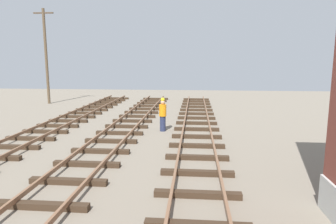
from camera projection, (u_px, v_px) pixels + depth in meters
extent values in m
cube|color=#38281C|center=(198.00, 194.00, 8.61)|extent=(2.50, 0.24, 0.18)
cube|color=#38281C|center=(197.00, 173.00, 10.26)|extent=(2.50, 0.24, 0.18)
cube|color=#38281C|center=(197.00, 157.00, 11.91)|extent=(2.50, 0.24, 0.18)
cube|color=#38281C|center=(197.00, 146.00, 13.56)|extent=(2.50, 0.24, 0.18)
cube|color=#38281C|center=(197.00, 137.00, 15.20)|extent=(2.50, 0.24, 0.18)
cube|color=#38281C|center=(197.00, 129.00, 16.85)|extent=(2.50, 0.24, 0.18)
cube|color=#38281C|center=(196.00, 123.00, 18.50)|extent=(2.50, 0.24, 0.18)
cube|color=#38281C|center=(196.00, 118.00, 20.15)|extent=(2.50, 0.24, 0.18)
cube|color=#38281C|center=(196.00, 114.00, 21.80)|extent=(2.50, 0.24, 0.18)
cube|color=#38281C|center=(196.00, 110.00, 23.44)|extent=(2.50, 0.24, 0.18)
cube|color=#38281C|center=(196.00, 107.00, 25.09)|extent=(2.50, 0.24, 0.18)
cube|color=#38281C|center=(196.00, 104.00, 26.74)|extent=(2.50, 0.24, 0.18)
cube|color=#38281C|center=(196.00, 101.00, 28.39)|extent=(2.50, 0.24, 0.18)
cube|color=#38281C|center=(196.00, 99.00, 30.03)|extent=(2.50, 0.24, 0.18)
cube|color=#38281C|center=(43.00, 206.00, 7.94)|extent=(2.50, 0.24, 0.18)
cube|color=#38281C|center=(68.00, 181.00, 9.54)|extent=(2.50, 0.24, 0.18)
cube|color=#38281C|center=(87.00, 164.00, 11.15)|extent=(2.50, 0.24, 0.18)
cube|color=#38281C|center=(100.00, 151.00, 12.75)|extent=(2.50, 0.24, 0.18)
cube|color=#38281C|center=(111.00, 141.00, 14.36)|extent=(2.50, 0.24, 0.18)
cube|color=#38281C|center=(120.00, 133.00, 15.97)|extent=(2.50, 0.24, 0.18)
cube|color=#38281C|center=(126.00, 126.00, 17.57)|extent=(2.50, 0.24, 0.18)
cube|color=#38281C|center=(132.00, 121.00, 19.18)|extent=(2.50, 0.24, 0.18)
cube|color=#38281C|center=(137.00, 116.00, 20.78)|extent=(2.50, 0.24, 0.18)
cube|color=#38281C|center=(141.00, 112.00, 22.39)|extent=(2.50, 0.24, 0.18)
cube|color=#38281C|center=(145.00, 109.00, 23.99)|extent=(2.50, 0.24, 0.18)
cube|color=#38281C|center=(148.00, 106.00, 25.60)|extent=(2.50, 0.24, 0.18)
cube|color=#38281C|center=(151.00, 103.00, 27.20)|extent=(2.50, 0.24, 0.18)
cube|color=#38281C|center=(153.00, 101.00, 28.81)|extent=(2.50, 0.24, 0.18)
cube|color=#38281C|center=(156.00, 99.00, 30.41)|extent=(2.50, 0.24, 0.18)
cube|color=#38281C|center=(13.00, 147.00, 13.38)|extent=(2.50, 0.24, 0.18)
cube|color=#38281C|center=(31.00, 138.00, 14.83)|extent=(2.50, 0.24, 0.18)
cube|color=#38281C|center=(45.00, 132.00, 16.29)|extent=(2.50, 0.24, 0.18)
cube|color=#38281C|center=(58.00, 126.00, 17.74)|extent=(2.50, 0.24, 0.18)
cube|color=#38281C|center=(68.00, 121.00, 19.20)|extent=(2.50, 0.24, 0.18)
cube|color=#38281C|center=(77.00, 117.00, 20.66)|extent=(2.50, 0.24, 0.18)
cube|color=#38281C|center=(85.00, 113.00, 22.11)|extent=(2.50, 0.24, 0.18)
cube|color=#38281C|center=(92.00, 110.00, 23.57)|extent=(2.50, 0.24, 0.18)
cube|color=#38281C|center=(98.00, 107.00, 25.02)|extent=(2.50, 0.24, 0.18)
cube|color=#38281C|center=(103.00, 104.00, 26.48)|extent=(2.50, 0.24, 0.18)
cube|color=#38281C|center=(108.00, 102.00, 27.94)|extent=(2.50, 0.24, 0.18)
cube|color=#38281C|center=(112.00, 100.00, 29.39)|extent=(2.50, 0.24, 0.18)
cube|color=#38281C|center=(116.00, 98.00, 30.85)|extent=(2.50, 0.24, 0.18)
cylinder|color=brown|center=(46.00, 57.00, 27.00)|extent=(0.24, 0.24, 8.39)
cube|color=#4C3D2D|center=(43.00, 13.00, 26.37)|extent=(1.80, 0.12, 0.12)
cylinder|color=#262D4C|center=(163.00, 124.00, 16.74)|extent=(0.32, 0.32, 0.85)
cylinder|color=orange|center=(163.00, 110.00, 16.62)|extent=(0.40, 0.40, 0.65)
sphere|color=tan|center=(163.00, 102.00, 16.54)|extent=(0.24, 0.24, 0.24)
sphere|color=yellow|center=(163.00, 100.00, 16.52)|extent=(0.22, 0.22, 0.22)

